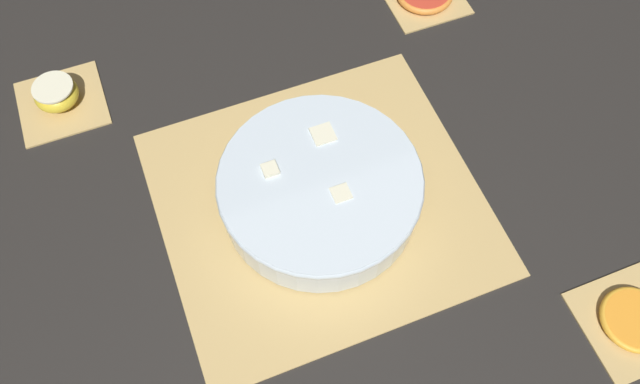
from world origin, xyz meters
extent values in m
plane|color=black|center=(0.00, 0.00, 0.00)|extent=(6.00, 6.00, 0.00)
cube|color=tan|center=(0.00, 0.00, 0.00)|extent=(0.44, 0.41, 0.01)
cube|color=#4C381E|center=(-0.16, 0.00, 0.00)|extent=(0.01, 0.40, 0.00)
cube|color=#4C381E|center=(-0.11, 0.00, 0.00)|extent=(0.01, 0.40, 0.00)
cube|color=#4C381E|center=(-0.05, 0.00, 0.00)|extent=(0.01, 0.40, 0.00)
cube|color=#4C381E|center=(0.00, 0.00, 0.00)|extent=(0.01, 0.40, 0.00)
cube|color=#4C381E|center=(0.05, 0.00, 0.00)|extent=(0.01, 0.40, 0.00)
cube|color=#4C381E|center=(0.11, 0.00, 0.00)|extent=(0.01, 0.40, 0.00)
cube|color=#4C381E|center=(0.16, 0.00, 0.00)|extent=(0.01, 0.40, 0.00)
cube|color=tan|center=(0.31, -0.30, 0.00)|extent=(0.13, 0.13, 0.01)
cube|color=#4C381E|center=(0.28, -0.30, 0.00)|extent=(0.00, 0.13, 0.00)
cube|color=#4C381E|center=(0.31, -0.30, 0.00)|extent=(0.00, 0.13, 0.00)
cube|color=#4C381E|center=(0.34, -0.30, 0.00)|extent=(0.00, 0.13, 0.00)
cube|color=tan|center=(-0.31, 0.30, 0.00)|extent=(0.13, 0.13, 0.01)
cube|color=#4C381E|center=(-0.31, 0.30, 0.00)|extent=(0.00, 0.13, 0.00)
cube|color=#4C381E|center=(-0.28, 0.30, 0.00)|extent=(0.00, 0.13, 0.00)
cylinder|color=silver|center=(0.00, 0.00, 0.04)|extent=(0.27, 0.27, 0.06)
torus|color=silver|center=(0.00, 0.00, 0.06)|extent=(0.28, 0.28, 0.01)
cylinder|color=#F7EFC6|center=(0.07, -0.03, 0.04)|extent=(0.03, 0.03, 0.01)
cylinder|color=#F7EFC6|center=(-0.07, -0.08, 0.04)|extent=(0.03, 0.03, 0.01)
cylinder|color=#F7EFC6|center=(0.01, -0.04, 0.05)|extent=(0.03, 0.03, 0.01)
cylinder|color=#F7EFC6|center=(0.03, 0.06, 0.03)|extent=(0.03, 0.03, 0.01)
cylinder|color=#F7EFC6|center=(0.02, 0.10, 0.04)|extent=(0.03, 0.03, 0.01)
cylinder|color=#F7EFC6|center=(0.04, -0.08, 0.05)|extent=(0.03, 0.03, 0.01)
cylinder|color=#F7EFC6|center=(-0.03, 0.09, 0.04)|extent=(0.03, 0.03, 0.01)
cube|color=beige|center=(-0.02, 0.03, 0.06)|extent=(0.02, 0.02, 0.02)
cube|color=beige|center=(0.01, -0.10, 0.03)|extent=(0.03, 0.03, 0.03)
cube|color=beige|center=(-0.03, -0.06, 0.06)|extent=(0.03, 0.03, 0.03)
cube|color=beige|center=(-0.07, -0.03, 0.03)|extent=(0.03, 0.03, 0.03)
cube|color=beige|center=(0.01, 0.03, 0.05)|extent=(0.02, 0.02, 0.02)
cube|color=beige|center=(0.09, 0.02, 0.05)|extent=(0.02, 0.02, 0.02)
cube|color=beige|center=(-0.01, -0.10, 0.05)|extent=(0.02, 0.02, 0.02)
cube|color=beige|center=(0.06, -0.03, 0.07)|extent=(0.02, 0.02, 0.02)
ellipsoid|color=red|center=(-0.02, 0.02, 0.03)|extent=(0.03, 0.02, 0.01)
ellipsoid|color=orange|center=(-0.01, 0.06, 0.03)|extent=(0.03, 0.02, 0.01)
ellipsoid|color=red|center=(0.00, -0.05, 0.02)|extent=(0.03, 0.02, 0.01)
ellipsoid|color=red|center=(-0.01, -0.02, 0.02)|extent=(0.03, 0.02, 0.01)
ellipsoid|color=orange|center=(-0.06, 0.04, 0.04)|extent=(0.03, 0.02, 0.01)
ellipsoid|color=orange|center=(0.10, 0.00, 0.03)|extent=(0.03, 0.02, 0.01)
ellipsoid|color=orange|center=(-0.04, 0.00, 0.05)|extent=(0.02, 0.01, 0.01)
ellipsoid|color=orange|center=(0.04, -0.03, 0.03)|extent=(0.03, 0.02, 0.01)
ellipsoid|color=orange|center=(0.07, 0.07, 0.04)|extent=(0.03, 0.02, 0.01)
ellipsoid|color=gold|center=(0.31, -0.30, 0.02)|extent=(0.07, 0.07, 0.04)
cylinder|color=beige|center=(0.31, -0.30, 0.04)|extent=(0.06, 0.06, 0.00)
cylinder|color=orange|center=(-0.31, 0.30, 0.01)|extent=(0.08, 0.08, 0.01)
torus|color=#F4A82D|center=(-0.31, 0.30, 0.01)|extent=(0.09, 0.09, 0.01)
camera|label=1|loc=(0.15, 0.38, 0.78)|focal=35.00mm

